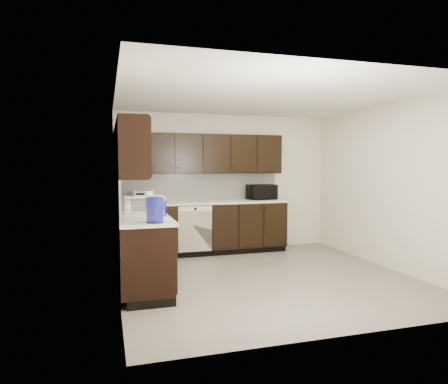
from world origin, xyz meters
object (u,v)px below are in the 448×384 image
object	(u,v)px
sink	(144,220)
storage_bin	(144,204)
microwave	(262,192)
blue_pitcher	(155,210)
toaster_oven	(143,197)

from	to	relation	value
sink	storage_bin	distance (m)	0.49
microwave	blue_pitcher	bearing A→B (deg)	-138.11
storage_bin	blue_pitcher	size ratio (longest dim) A/B	1.82
sink	microwave	distance (m)	2.87
blue_pitcher	sink	bearing A→B (deg)	98.84
sink	storage_bin	size ratio (longest dim) A/B	1.58
storage_bin	sink	bearing A→B (deg)	-96.52
microwave	storage_bin	xyz separation A→B (m)	(-2.25, -1.26, -0.04)
sink	blue_pitcher	world-z (taller)	blue_pitcher
microwave	blue_pitcher	xyz separation A→B (m)	(-2.23, -2.40, 0.01)
sink	storage_bin	xyz separation A→B (m)	(0.05, 0.46, 0.16)
storage_bin	blue_pitcher	xyz separation A→B (m)	(0.01, -1.14, 0.04)
sink	toaster_oven	world-z (taller)	sink
blue_pitcher	storage_bin	bearing A→B (deg)	94.08
blue_pitcher	toaster_oven	bearing A→B (deg)	91.36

